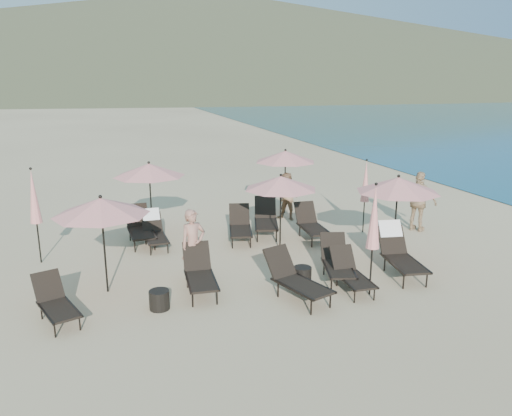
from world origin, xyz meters
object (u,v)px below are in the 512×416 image
object	(u,v)px
lounger_7	(154,230)
beachgoer_a	(193,245)
lounger_9	(266,219)
side_table_0	(159,300)
side_table_1	(302,277)
beachgoer_c	(419,202)
lounger_8	(240,225)
umbrella_open_0	(101,207)
beachgoer_b	(288,197)
lounger_0	(55,302)
umbrella_open_3	(149,170)
umbrella_open_4	(285,156)
lounger_4	(351,273)
umbrella_closed_2	(34,197)
lounger_3	(337,261)
lounger_10	(311,224)
umbrella_open_2	(398,185)
umbrella_closed_1	(366,182)
lounger_1	(200,273)
lounger_5	(399,252)
lounger_6	(140,227)
umbrella_open_1	(281,183)
umbrella_closed_0	(374,218)
lounger_2	(295,278)

from	to	relation	value
lounger_7	beachgoer_a	xyz separation A→B (m)	(0.65, -2.78, 0.40)
lounger_9	beachgoer_a	world-z (taller)	beachgoer_a
side_table_0	side_table_1	world-z (taller)	side_table_1
side_table_1	beachgoer_c	world-z (taller)	beachgoer_c
beachgoer_c	lounger_8	bearing A→B (deg)	48.73
umbrella_open_0	beachgoer_b	world-z (taller)	umbrella_open_0
lounger_0	umbrella_open_3	world-z (taller)	umbrella_open_3
lounger_7	beachgoer_c	xyz separation A→B (m)	(8.19, -0.99, 0.49)
umbrella_open_4	side_table_1	size ratio (longest dim) A/B	4.85
lounger_4	umbrella_closed_2	distance (m)	8.21
umbrella_open_0	umbrella_closed_2	size ratio (longest dim) A/B	0.89
lounger_3	lounger_10	bearing A→B (deg)	93.38
lounger_8	side_table_1	bearing A→B (deg)	-70.26
umbrella_open_2	umbrella_open_4	bearing A→B (deg)	101.60
umbrella_open_2	umbrella_closed_1	world-z (taller)	umbrella_closed_1
side_table_0	lounger_1	bearing A→B (deg)	33.17
lounger_5	beachgoer_c	bearing A→B (deg)	57.87
umbrella_open_0	lounger_6	bearing A→B (deg)	73.25
lounger_4	lounger_9	world-z (taller)	lounger_9
umbrella_open_0	umbrella_open_1	size ratio (longest dim) A/B	1.04
umbrella_open_3	side_table_0	size ratio (longest dim) A/B	5.36
lounger_10	umbrella_closed_0	size ratio (longest dim) A/B	0.68
lounger_2	lounger_4	size ratio (longest dim) A/B	1.23
lounger_0	lounger_9	world-z (taller)	lounger_9
umbrella_open_4	beachgoer_b	xyz separation A→B (m)	(-0.22, -0.86, -1.24)
beachgoer_a	beachgoer_c	world-z (taller)	beachgoer_c
lounger_6	beachgoer_a	world-z (taller)	beachgoer_a
beachgoer_b	umbrella_open_2	bearing A→B (deg)	-28.59
beachgoer_b	lounger_9	bearing A→B (deg)	-88.49
lounger_5	side_table_1	distance (m)	2.65
lounger_0	lounger_3	size ratio (longest dim) A/B	0.89
lounger_2	lounger_8	bearing A→B (deg)	71.74
lounger_7	lounger_4	bearing A→B (deg)	-50.59
umbrella_open_0	umbrella_open_2	distance (m)	7.38
lounger_8	umbrella_closed_2	distance (m)	5.73
lounger_0	side_table_0	bearing A→B (deg)	-22.70
umbrella_open_1	lounger_5	bearing A→B (deg)	-48.32
lounger_8	beachgoer_b	world-z (taller)	beachgoer_b
lounger_3	lounger_5	xyz separation A→B (m)	(1.65, -0.12, 0.11)
lounger_3	umbrella_closed_2	bearing A→B (deg)	170.17
lounger_9	umbrella_closed_0	world-z (taller)	umbrella_closed_0
lounger_4	lounger_9	bearing A→B (deg)	99.03
lounger_0	umbrella_open_0	size ratio (longest dim) A/B	0.70
lounger_0	lounger_1	world-z (taller)	lounger_1
lounger_2	lounger_1	bearing A→B (deg)	133.85
lounger_0	beachgoer_a	bearing A→B (deg)	3.70
lounger_0	side_table_1	xyz separation A→B (m)	(5.39, 0.10, -0.16)
lounger_2	lounger_4	world-z (taller)	lounger_2
lounger_0	umbrella_open_2	xyz separation A→B (m)	(8.39, 1.01, 1.67)
umbrella_open_0	beachgoer_a	world-z (taller)	umbrella_open_0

